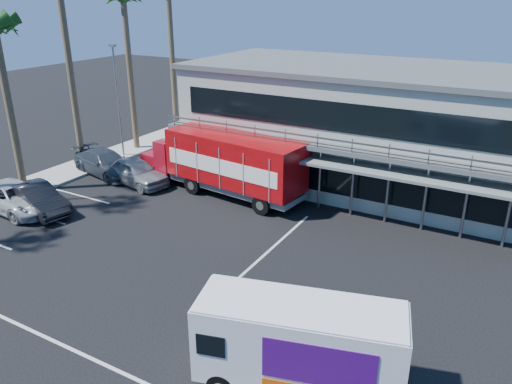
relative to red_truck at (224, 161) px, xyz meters
The scene contains 11 objects.
ground 9.59m from the red_truck, 66.62° to the right, with size 120.00×120.00×0.00m, color black.
building 9.37m from the red_truck, 43.38° to the left, with size 22.40×12.00×7.30m.
curb_strip 11.75m from the red_truck, 167.06° to the right, with size 3.00×32.00×0.16m, color #A5A399.
palm_e 14.58m from the red_truck, 158.14° to the left, with size 2.80×2.80×12.25m.
light_pole_far 11.03m from the red_truck, 167.07° to the left, with size 0.50×0.25×8.09m.
red_truck is the anchor object (origin of this frame).
white_van 16.30m from the red_truck, 49.42° to the right, with size 6.50×3.64×3.01m.
parked_car_b 10.67m from the red_truck, 135.77° to the right, with size 1.68×4.83×1.59m, color black.
parked_car_c 11.81m from the red_truck, 138.42° to the right, with size 2.59×5.62×1.56m, color #BDBDBF.
parked_car_d 8.93m from the red_truck, behind, with size 2.25×5.52×1.60m, color #313A42.
parked_car_e 6.08m from the red_truck, 166.46° to the right, with size 1.97×4.89×1.66m, color gray.
Camera 1 is at (11.71, -14.97, 11.45)m, focal length 35.00 mm.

